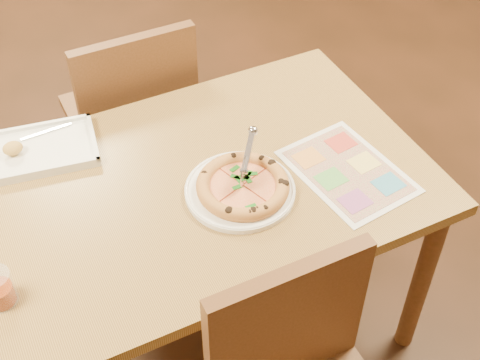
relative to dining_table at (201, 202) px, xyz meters
name	(u,v)px	position (x,y,z in m)	size (l,w,h in m)	color
dining_table	(201,202)	(0.00, 0.00, 0.00)	(1.30, 0.85, 0.72)	olive
chair_far	(133,106)	(0.00, 0.60, -0.07)	(0.42, 0.42, 0.47)	brown
plate	(240,191)	(0.08, -0.09, 0.09)	(0.31, 0.31, 0.02)	white
pizza	(243,186)	(0.09, -0.10, 0.11)	(0.26, 0.26, 0.04)	gold
pizza_cutter	(247,158)	(0.12, -0.06, 0.18)	(0.11, 0.14, 0.10)	silver
appetizer_tray	(40,150)	(-0.37, 0.32, 0.10)	(0.35, 0.27, 0.06)	white
menu	(348,171)	(0.40, -0.15, 0.09)	(0.26, 0.37, 0.01)	silver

